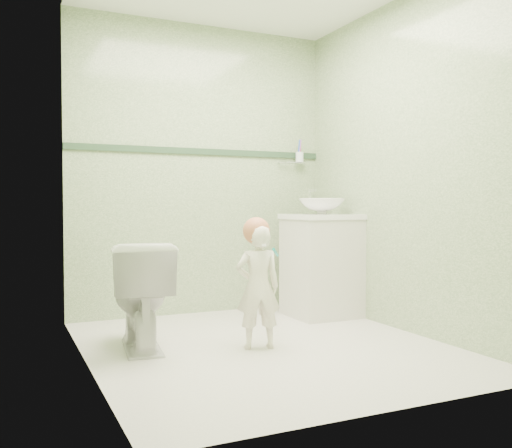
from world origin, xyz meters
name	(u,v)px	position (x,y,z in m)	size (l,w,h in m)	color
ground	(266,346)	(0.00, 0.00, 0.00)	(2.50, 2.50, 0.00)	beige
room_shell	(266,159)	(0.00, 0.00, 1.20)	(2.50, 2.54, 2.40)	gray
trim_stripe	(202,152)	(0.00, 1.24, 1.35)	(2.20, 0.02, 0.05)	#2A452E
vanity	(322,267)	(0.84, 0.70, 0.40)	(0.52, 0.50, 0.80)	silver
counter	(322,217)	(0.84, 0.70, 0.81)	(0.54, 0.52, 0.04)	white
basin	(322,206)	(0.84, 0.70, 0.89)	(0.37, 0.37, 0.13)	white
faucet	(310,197)	(0.84, 0.89, 0.97)	(0.03, 0.13, 0.18)	silver
cup_holder	(299,157)	(0.89, 1.18, 1.33)	(0.26, 0.07, 0.21)	silver
toilet	(140,295)	(-0.74, 0.29, 0.34)	(0.38, 0.67, 0.68)	white
toddler	(258,287)	(-0.06, -0.02, 0.39)	(0.28, 0.19, 0.78)	silver
hair_cap	(256,231)	(-0.06, 0.00, 0.74)	(0.17, 0.17, 0.17)	#C1704A
teal_toothbrush	(274,252)	(-0.02, -0.16, 0.62)	(0.11, 0.14, 0.08)	#0C928F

